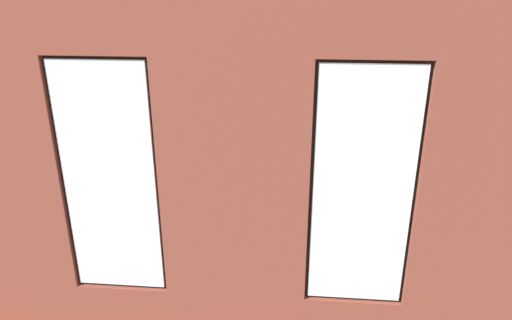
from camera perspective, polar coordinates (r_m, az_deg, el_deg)
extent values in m
cube|color=#99663D|center=(6.98, 0.26, -7.66)|extent=(6.62, 5.76, 0.10)
cube|color=brown|center=(4.29, 28.97, -2.73)|extent=(1.46, 0.16, 3.54)
cube|color=brown|center=(3.94, -2.84, -1.89)|extent=(1.31, 0.16, 3.54)
cube|color=brown|center=(3.64, 15.07, 18.09)|extent=(0.89, 0.16, 0.76)
cube|color=white|center=(3.95, 13.14, -3.91)|extent=(0.83, 0.03, 2.15)
cube|color=#38281E|center=(4.01, 13.03, -3.54)|extent=(0.89, 0.04, 2.21)
cube|color=brown|center=(4.97, -15.79, -17.33)|extent=(0.89, 0.16, 0.57)
cube|color=brown|center=(3.95, -20.09, 17.75)|extent=(0.89, 0.16, 0.76)
cube|color=white|center=(4.24, -17.82, -2.67)|extent=(0.83, 0.03, 2.15)
cube|color=#38281E|center=(4.29, -17.52, -2.35)|extent=(0.89, 0.04, 2.21)
cube|color=#A87547|center=(4.65, -2.38, -15.52)|extent=(3.29, 0.24, 0.06)
cube|color=black|center=(3.92, -2.74, 2.58)|extent=(0.41, 0.03, 0.57)
cube|color=orange|center=(3.94, -2.71, 2.65)|extent=(0.35, 0.01, 0.51)
cube|color=white|center=(7.02, -24.89, 6.48)|extent=(0.10, 4.76, 3.54)
cube|color=black|center=(5.33, -2.48, -14.46)|extent=(1.85, 0.85, 0.42)
cube|color=black|center=(4.84, -3.08, -12.83)|extent=(1.85, 0.24, 0.38)
cube|color=black|center=(5.13, 6.75, -12.04)|extent=(0.22, 0.85, 0.24)
cube|color=black|center=(5.32, -11.45, -11.01)|extent=(0.22, 0.85, 0.24)
cube|color=#232326|center=(5.18, 1.48, -11.99)|extent=(0.65, 0.65, 0.12)
cube|color=#232326|center=(5.27, -6.36, -11.54)|extent=(0.65, 0.65, 0.12)
cube|color=black|center=(6.51, 20.22, -8.76)|extent=(0.93, 1.77, 0.42)
cube|color=black|center=(6.44, 23.44, -5.56)|extent=(0.32, 1.75, 0.38)
cube|color=black|center=(7.02, 18.81, -3.51)|extent=(0.86, 0.26, 0.24)
cube|color=black|center=(5.74, 22.76, -9.78)|extent=(0.86, 0.26, 0.24)
cube|color=#232326|center=(6.65, 19.40, -5.37)|extent=(0.67, 0.63, 0.12)
cube|color=#232326|center=(6.10, 21.04, -8.06)|extent=(0.67, 0.63, 0.12)
cube|color=#A87547|center=(6.99, 0.58, -3.32)|extent=(1.21, 0.73, 0.04)
cube|color=#A87547|center=(7.34, 5.03, -4.05)|extent=(0.07, 0.07, 0.40)
cube|color=#A87547|center=(7.41, -3.46, -3.73)|extent=(0.07, 0.07, 0.40)
cube|color=#A87547|center=(6.79, 4.99, -6.22)|extent=(0.07, 0.07, 0.40)
cube|color=#A87547|center=(6.88, -4.21, -5.84)|extent=(0.07, 0.07, 0.40)
cylinder|color=silver|center=(7.06, 3.36, -2.47)|extent=(0.08, 0.08, 0.10)
cube|color=#59595B|center=(6.87, 1.26, -3.48)|extent=(0.13, 0.17, 0.02)
cube|color=black|center=(7.29, -21.35, -5.09)|extent=(0.98, 0.42, 0.54)
cube|color=black|center=(7.17, -21.65, -2.97)|extent=(0.53, 0.20, 0.05)
cube|color=black|center=(7.15, -21.71, -2.57)|extent=(0.06, 0.04, 0.06)
cube|color=black|center=(7.02, -22.13, 0.27)|extent=(1.22, 0.04, 0.70)
cube|color=black|center=(7.04, -22.05, 0.34)|extent=(1.17, 0.01, 0.65)
cylinder|color=#9E5638|center=(5.50, -15.58, -14.38)|extent=(0.41, 0.41, 0.38)
cylinder|color=brown|center=(5.25, -16.07, -10.33)|extent=(0.07, 0.07, 0.53)
cone|color=#3D8E42|center=(5.11, -18.18, -5.38)|extent=(0.46, 0.22, 0.52)
cone|color=#3D8E42|center=(4.99, -18.74, -6.57)|extent=(0.47, 0.45, 0.47)
cone|color=#3D8E42|center=(4.89, -16.90, -6.29)|extent=(0.23, 0.44, 0.54)
cone|color=#3D8E42|center=(4.91, -15.05, -6.31)|extent=(0.50, 0.32, 0.50)
cone|color=#3D8E42|center=(5.01, -14.93, -5.43)|extent=(0.45, 0.27, 0.53)
cone|color=#3D8E42|center=(5.17, -15.61, -4.95)|extent=(0.22, 0.49, 0.50)
cone|color=#3D8E42|center=(5.24, -17.25, -5.27)|extent=(0.44, 0.51, 0.44)
cylinder|color=beige|center=(7.62, 15.22, -4.58)|extent=(0.18, 0.18, 0.20)
cylinder|color=brown|center=(7.56, 15.34, -3.51)|extent=(0.03, 0.03, 0.11)
ellipsoid|color=#1E5B28|center=(7.50, 15.44, -2.51)|extent=(0.28, 0.28, 0.18)
cylinder|color=gray|center=(9.02, -13.82, -0.18)|extent=(0.28, 0.28, 0.26)
cylinder|color=brown|center=(8.96, -13.91, 0.83)|extent=(0.04, 0.04, 0.08)
ellipsoid|color=#286B2D|center=(8.87, -14.06, 2.42)|extent=(0.53, 0.53, 0.44)
cylinder|color=#9E5638|center=(5.57, 25.51, -16.01)|extent=(0.26, 0.26, 0.28)
cylinder|color=brown|center=(5.40, 26.03, -13.41)|extent=(0.05, 0.05, 0.33)
cone|color=#337F38|center=(5.15, 24.08, -10.24)|extent=(0.56, 0.15, 0.47)
cone|color=#337F38|center=(5.04, 25.84, -10.53)|extent=(0.42, 0.43, 0.55)
cone|color=#337F38|center=(5.07, 27.68, -10.56)|extent=(0.19, 0.46, 0.57)
cone|color=#337F38|center=(5.25, 29.08, -10.23)|extent=(0.54, 0.26, 0.51)
cone|color=#337F38|center=(5.37, 28.59, -9.65)|extent=(0.56, 0.30, 0.48)
cone|color=#337F38|center=(5.33, 26.44, -8.68)|extent=(0.19, 0.45, 0.58)
cone|color=#337F38|center=(5.28, 24.26, -9.38)|extent=(0.50, 0.46, 0.47)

